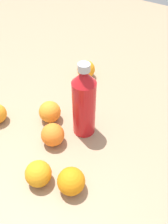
% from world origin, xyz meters
% --- Properties ---
extents(ground_plane, '(2.40, 2.40, 0.00)m').
position_xyz_m(ground_plane, '(0.00, 0.00, 0.00)').
color(ground_plane, '#9E7F60').
extents(water_bottle, '(0.07, 0.07, 0.25)m').
position_xyz_m(water_bottle, '(0.02, 0.01, 0.12)').
color(water_bottle, red).
rests_on(water_bottle, ground_plane).
extents(orange_0, '(0.07, 0.07, 0.07)m').
position_xyz_m(orange_0, '(-0.08, 0.05, 0.04)').
color(orange_0, orange).
rests_on(orange_0, ground_plane).
extents(orange_1, '(0.07, 0.07, 0.07)m').
position_xyz_m(orange_1, '(0.26, 0.17, 0.04)').
color(orange_1, orange).
rests_on(orange_1, ground_plane).
extents(orange_3, '(0.07, 0.07, 0.07)m').
position_xyz_m(orange_3, '(-0.01, 0.13, 0.04)').
color(orange_3, orange).
rests_on(orange_3, ground_plane).
extents(orange_4, '(0.07, 0.07, 0.07)m').
position_xyz_m(orange_4, '(-0.17, -0.08, 0.04)').
color(orange_4, orange).
rests_on(orange_4, ground_plane).
extents(orange_5, '(0.07, 0.07, 0.07)m').
position_xyz_m(orange_5, '(-0.20, 0.00, 0.03)').
color(orange_5, orange).
rests_on(orange_5, ground_plane).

